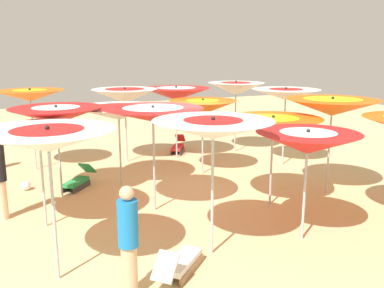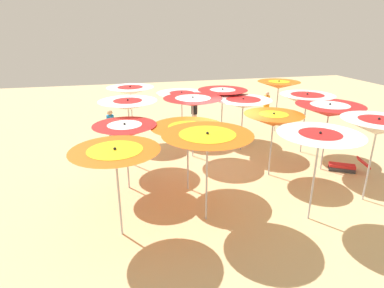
{
  "view_description": "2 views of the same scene",
  "coord_description": "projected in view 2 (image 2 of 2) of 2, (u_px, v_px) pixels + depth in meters",
  "views": [
    {
      "loc": [
        4.19,
        9.34,
        3.56
      ],
      "look_at": [
        -0.29,
        -0.43,
        1.15
      ],
      "focal_mm": 38.85,
      "sensor_mm": 36.0,
      "label": 1
    },
    {
      "loc": [
        -10.33,
        3.72,
        4.91
      ],
      "look_at": [
        -0.49,
        1.28,
        1.17
      ],
      "focal_mm": 30.22,
      "sensor_mm": 36.0,
      "label": 2
    }
  ],
  "objects": [
    {
      "name": "ground",
      "position": [
        222.0,
        167.0,
        11.95
      ],
      "size": [
        38.25,
        38.25,
        0.04
      ],
      "primitive_type": "cube",
      "color": "#D1B57F"
    },
    {
      "name": "beach_umbrella_0",
      "position": [
        115.0,
        156.0,
        7.36
      ],
      "size": [
        2.08,
        2.08,
        2.32
      ],
      "color": "#B2B2B7",
      "rests_on": "ground"
    },
    {
      "name": "beach_umbrella_1",
      "position": [
        207.0,
        142.0,
        7.93
      ],
      "size": [
        2.27,
        2.27,
        2.48
      ],
      "color": "#B2B2B7",
      "rests_on": "ground"
    },
    {
      "name": "beach_umbrella_2",
      "position": [
        319.0,
        140.0,
        7.95
      ],
      "size": [
        2.1,
        2.1,
        2.47
      ],
      "color": "#B2B2B7",
      "rests_on": "ground"
    },
    {
      "name": "beach_umbrella_3",
      "position": [
        377.0,
        127.0,
        8.89
      ],
      "size": [
        1.98,
        1.98,
        2.55
      ],
      "color": "#B2B2B7",
      "rests_on": "ground"
    },
    {
      "name": "beach_umbrella_4",
      "position": [
        125.0,
        131.0,
        9.72
      ],
      "size": [
        1.92,
        1.92,
        2.17
      ],
      "color": "#B2B2B7",
      "rests_on": "ground"
    },
    {
      "name": "beach_umbrella_5",
      "position": [
        188.0,
        132.0,
        9.65
      ],
      "size": [
        2.24,
        2.24,
        2.14
      ],
      "color": "#B2B2B7",
      "rests_on": "ground"
    },
    {
      "name": "beach_umbrella_6",
      "position": [
        273.0,
        120.0,
        10.6
      ],
      "size": [
        1.97,
        1.97,
        2.24
      ],
      "color": "#B2B2B7",
      "rests_on": "ground"
    },
    {
      "name": "beach_umbrella_7",
      "position": [
        329.0,
        110.0,
        10.97
      ],
      "size": [
        2.29,
        2.29,
        2.44
      ],
      "color": "#B2B2B7",
      "rests_on": "ground"
    },
    {
      "name": "beach_umbrella_8",
      "position": [
        128.0,
        105.0,
        11.34
      ],
      "size": [
        2.07,
        2.07,
        2.49
      ],
      "color": "#B2B2B7",
      "rests_on": "ground"
    },
    {
      "name": "beach_umbrella_9",
      "position": [
        193.0,
        102.0,
        12.1
      ],
      "size": [
        2.23,
        2.23,
        2.42
      ],
      "color": "#B2B2B7",
      "rests_on": "ground"
    },
    {
      "name": "beach_umbrella_10",
      "position": [
        243.0,
        103.0,
        12.85
      ],
      "size": [
        2.27,
        2.27,
        2.21
      ],
      "color": "#B2B2B7",
      "rests_on": "ground"
    },
    {
      "name": "beach_umbrella_11",
      "position": [
        307.0,
        100.0,
        12.56
      ],
      "size": [
        2.1,
        2.1,
        2.44
      ],
      "color": "#B2B2B7",
      "rests_on": "ground"
    },
    {
      "name": "beach_umbrella_12",
      "position": [
        130.0,
        91.0,
        13.79
      ],
      "size": [
        2.01,
        2.01,
        2.49
      ],
      "color": "#B2B2B7",
      "rests_on": "ground"
    },
    {
      "name": "beach_umbrella_13",
      "position": [
        182.0,
        96.0,
        14.37
      ],
      "size": [
        2.27,
        2.27,
        2.15
      ],
      "color": "#B2B2B7",
      "rests_on": "ground"
    },
    {
      "name": "beach_umbrella_14",
      "position": [
        223.0,
        94.0,
        14.21
      ],
      "size": [
        2.2,
        2.2,
        2.31
      ],
      "color": "#B2B2B7",
      "rests_on": "ground"
    },
    {
      "name": "beach_umbrella_15",
      "position": [
        279.0,
        85.0,
        15.14
      ],
      "size": [
        1.98,
        1.98,
        2.49
      ],
      "color": "#B2B2B7",
      "rests_on": "ground"
    },
    {
      "name": "lounger_0",
      "position": [
        236.0,
        136.0,
        14.52
      ],
      "size": [
        1.06,
        1.17,
        0.58
      ],
      "rotation": [
        0.0,
        0.0,
        7.15
      ],
      "color": "#333338",
      "rests_on": "ground"
    },
    {
      "name": "lounger_1",
      "position": [
        346.0,
        166.0,
        11.49
      ],
      "size": [
        1.0,
        1.32,
        0.58
      ],
      "rotation": [
        0.0,
        0.0,
        7.3
      ],
      "color": "#333338",
      "rests_on": "ground"
    },
    {
      "name": "lounger_2",
      "position": [
        119.0,
        152.0,
        12.69
      ],
      "size": [
        1.17,
        1.12,
        0.59
      ],
      "rotation": [
        0.0,
        0.0,
        3.88
      ],
      "color": "olive",
      "rests_on": "ground"
    },
    {
      "name": "beachgoer_0",
      "position": [
        266.0,
        106.0,
        17.1
      ],
      "size": [
        0.3,
        0.3,
        1.65
      ],
      "rotation": [
        0.0,
        0.0,
        3.73
      ],
      "color": "beige",
      "rests_on": "ground"
    },
    {
      "name": "beachgoer_1",
      "position": [
        111.0,
        129.0,
        13.22
      ],
      "size": [
        0.3,
        0.3,
        1.71
      ],
      "rotation": [
        0.0,
        0.0,
        1.57
      ],
      "color": "#D8A87F",
      "rests_on": "ground"
    },
    {
      "name": "beachgoer_2",
      "position": [
        194.0,
        111.0,
        15.61
      ],
      "size": [
        0.3,
        0.3,
        1.86
      ],
      "rotation": [
        0.0,
        0.0,
        3.45
      ],
      "color": "beige",
      "rests_on": "ground"
    },
    {
      "name": "beach_ball",
      "position": [
        233.0,
        129.0,
        15.81
      ],
      "size": [
        0.25,
        0.25,
        0.25
      ],
      "primitive_type": "sphere",
      "color": "white",
      "rests_on": "ground"
    }
  ]
}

